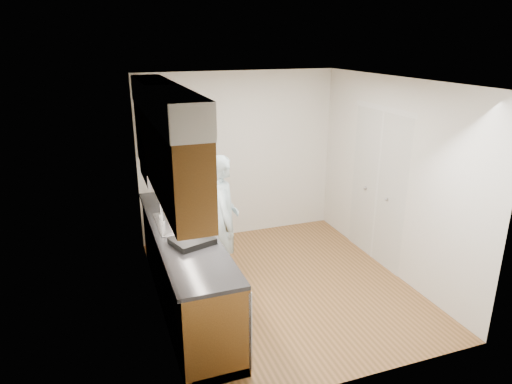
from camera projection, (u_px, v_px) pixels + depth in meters
floor at (282, 285)px, 5.70m from camera, size 3.50×3.50×0.00m
ceiling at (287, 81)px, 4.90m from camera, size 3.50×3.50×0.00m
wall_left at (154, 206)px, 4.82m from camera, size 0.02×3.50×2.50m
wall_right at (393, 178)px, 5.78m from camera, size 0.02×3.50×2.50m
wall_back at (239, 156)px, 6.86m from camera, size 3.00×0.02×2.50m
counter at (186, 266)px, 5.16m from camera, size 0.64×2.80×1.30m
upper_cabinets at (165, 139)px, 4.69m from camera, size 0.47×2.80×1.21m
closet_door at (377, 188)px, 6.12m from camera, size 0.02×1.22×2.05m
floor_mat at (224, 282)px, 5.77m from camera, size 0.51×0.83×0.02m
person at (223, 213)px, 5.47m from camera, size 0.52×0.71×1.87m
soap_bottle_a at (173, 199)px, 5.53m from camera, size 0.14×0.14×0.28m
soap_bottle_b at (187, 198)px, 5.68m from camera, size 0.11×0.11×0.20m
soda_can at (178, 206)px, 5.53m from camera, size 0.08×0.08×0.12m
steel_can at (175, 204)px, 5.58m from camera, size 0.09×0.09×0.12m
dish_rack at (192, 241)px, 4.65m from camera, size 0.48×0.44×0.06m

